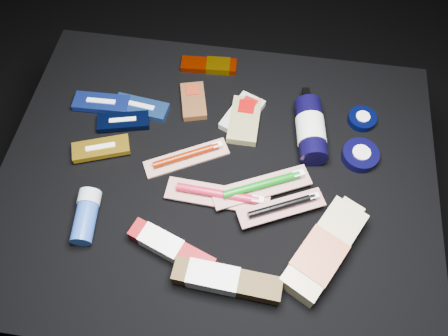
# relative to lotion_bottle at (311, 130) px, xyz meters

# --- Properties ---
(ground) EXTENTS (3.00, 3.00, 0.00)m
(ground) POSITION_rel_lotion_bottle_xyz_m (-0.20, -0.13, -0.43)
(ground) COLOR black
(ground) RESTS_ON ground
(cloth_table) EXTENTS (0.98, 0.78, 0.40)m
(cloth_table) POSITION_rel_lotion_bottle_xyz_m (-0.20, -0.13, -0.23)
(cloth_table) COLOR black
(cloth_table) RESTS_ON ground
(luna_bar_0) EXTENTS (0.14, 0.07, 0.02)m
(luna_bar_0) POSITION_rel_lotion_bottle_xyz_m (-0.41, 0.02, -0.02)
(luna_bar_0) COLOR #214995
(luna_bar_0) RESTS_ON cloth_table
(luna_bar_1) EXTENTS (0.14, 0.06, 0.02)m
(luna_bar_1) POSITION_rel_lotion_bottle_xyz_m (-0.51, 0.02, -0.02)
(luna_bar_1) COLOR #172E98
(luna_bar_1) RESTS_ON cloth_table
(luna_bar_2) EXTENTS (0.13, 0.07, 0.02)m
(luna_bar_2) POSITION_rel_lotion_bottle_xyz_m (-0.44, -0.03, -0.02)
(luna_bar_2) COLOR black
(luna_bar_2) RESTS_ON cloth_table
(luna_bar_3) EXTENTS (0.14, 0.09, 0.02)m
(luna_bar_3) POSITION_rel_lotion_bottle_xyz_m (-0.47, -0.11, -0.02)
(luna_bar_3) COLOR gold
(luna_bar_3) RESTS_ON cloth_table
(clif_bar_0) EXTENTS (0.08, 0.12, 0.02)m
(clif_bar_0) POSITION_rel_lotion_bottle_xyz_m (-0.29, 0.06, -0.02)
(clif_bar_0) COLOR #553016
(clif_bar_0) RESTS_ON cloth_table
(clif_bar_1) EXTENTS (0.10, 0.13, 0.02)m
(clif_bar_1) POSITION_rel_lotion_bottle_xyz_m (-0.16, 0.04, -0.02)
(clif_bar_1) COLOR #A8A8A1
(clif_bar_1) RESTS_ON cloth_table
(clif_bar_2) EXTENTS (0.07, 0.13, 0.02)m
(clif_bar_2) POSITION_rel_lotion_bottle_xyz_m (-0.15, 0.02, -0.02)
(clif_bar_2) COLOR olive
(clif_bar_2) RESTS_ON cloth_table
(power_bar) EXTENTS (0.15, 0.05, 0.02)m
(power_bar) POSITION_rel_lotion_bottle_xyz_m (-0.26, 0.18, -0.02)
(power_bar) COLOR #791500
(power_bar) RESTS_ON cloth_table
(lotion_bottle) EXTENTS (0.09, 0.21, 0.07)m
(lotion_bottle) POSITION_rel_lotion_bottle_xyz_m (0.00, 0.00, 0.00)
(lotion_bottle) COLOR black
(lotion_bottle) RESTS_ON cloth_table
(cream_tin_upper) EXTENTS (0.07, 0.07, 0.02)m
(cream_tin_upper) POSITION_rel_lotion_bottle_xyz_m (0.12, 0.07, -0.02)
(cream_tin_upper) COLOR black
(cream_tin_upper) RESTS_ON cloth_table
(cream_tin_lower) EXTENTS (0.08, 0.08, 0.03)m
(cream_tin_lower) POSITION_rel_lotion_bottle_xyz_m (0.12, -0.04, -0.02)
(cream_tin_lower) COLOR black
(cream_tin_lower) RESTS_ON cloth_table
(bodywash_bottle) EXTENTS (0.17, 0.23, 0.05)m
(bodywash_bottle) POSITION_rel_lotion_bottle_xyz_m (0.04, -0.28, -0.01)
(bodywash_bottle) COLOR tan
(bodywash_bottle) RESTS_ON cloth_table
(deodorant_stick) EXTENTS (0.06, 0.12, 0.05)m
(deodorant_stick) POSITION_rel_lotion_bottle_xyz_m (-0.45, -0.28, -0.01)
(deodorant_stick) COLOR #21459F
(deodorant_stick) RESTS_ON cloth_table
(toothbrush_pack_0) EXTENTS (0.19, 0.13, 0.02)m
(toothbrush_pack_0) POSITION_rel_lotion_bottle_xyz_m (-0.27, -0.10, -0.02)
(toothbrush_pack_0) COLOR silver
(toothbrush_pack_0) RESTS_ON cloth_table
(toothbrush_pack_1) EXTENTS (0.23, 0.06, 0.03)m
(toothbrush_pack_1) POSITION_rel_lotion_bottle_xyz_m (-0.18, -0.19, -0.02)
(toothbrush_pack_1) COLOR silver
(toothbrush_pack_1) RESTS_ON cloth_table
(toothbrush_pack_2) EXTENTS (0.22, 0.14, 0.02)m
(toothbrush_pack_2) POSITION_rel_lotion_bottle_xyz_m (-0.09, -0.16, -0.01)
(toothbrush_pack_2) COLOR silver
(toothbrush_pack_2) RESTS_ON cloth_table
(toothbrush_pack_3) EXTENTS (0.19, 0.12, 0.02)m
(toothbrush_pack_3) POSITION_rel_lotion_bottle_xyz_m (-0.05, -0.20, -0.00)
(toothbrush_pack_3) COLOR #B9B3AC
(toothbrush_pack_3) RESTS_ON cloth_table
(toothpaste_carton_red) EXTENTS (0.19, 0.10, 0.04)m
(toothpaste_carton_red) POSITION_rel_lotion_bottle_xyz_m (-0.27, -0.32, -0.01)
(toothpaste_carton_red) COLOR maroon
(toothpaste_carton_red) RESTS_ON cloth_table
(toothpaste_carton_green) EXTENTS (0.21, 0.06, 0.04)m
(toothpaste_carton_green) POSITION_rel_lotion_bottle_xyz_m (-0.15, -0.37, -0.01)
(toothpaste_carton_green) COLOR #3C290E
(toothpaste_carton_green) RESTS_ON cloth_table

